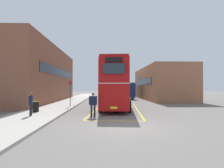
# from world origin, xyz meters

# --- Properties ---
(ground_plane) EXTENTS (135.60, 135.60, 0.00)m
(ground_plane) POSITION_xyz_m (0.00, 14.40, 0.00)
(ground_plane) COLOR #66605B
(sidewalk_left) EXTENTS (4.00, 57.60, 0.14)m
(sidewalk_left) POSITION_xyz_m (-6.50, 16.80, 0.07)
(sidewalk_left) COLOR #A39E93
(sidewalk_left) RESTS_ON ground
(brick_building_left) EXTENTS (6.71, 21.16, 7.97)m
(brick_building_left) POSITION_xyz_m (-11.42, 16.87, 3.99)
(brick_building_left) COLOR brown
(brick_building_left) RESTS_ON ground
(depot_building_right) EXTENTS (6.57, 16.49, 5.66)m
(depot_building_right) POSITION_xyz_m (8.75, 21.92, 2.83)
(depot_building_right) COLOR #9E6647
(depot_building_right) RESTS_ON ground
(double_decker_bus) EXTENTS (3.39, 9.81, 4.75)m
(double_decker_bus) POSITION_xyz_m (-0.10, 8.33, 2.51)
(double_decker_bus) COLOR black
(double_decker_bus) RESTS_ON ground
(single_deck_bus) EXTENTS (3.74, 9.58, 3.02)m
(single_deck_bus) POSITION_xyz_m (2.16, 25.47, 1.64)
(single_deck_bus) COLOR black
(single_deck_bus) RESTS_ON ground
(pedestrian_boarding) EXTENTS (0.59, 0.31, 1.79)m
(pedestrian_boarding) POSITION_xyz_m (-2.08, 3.14, 1.05)
(pedestrian_boarding) COLOR black
(pedestrian_boarding) RESTS_ON ground
(pedestrian_waiting_near) EXTENTS (0.33, 0.55, 1.68)m
(pedestrian_waiting_near) POSITION_xyz_m (-6.47, 2.93, 1.11)
(pedestrian_waiting_near) COLOR black
(pedestrian_waiting_near) RESTS_ON sidewalk_left
(litter_bin) EXTENTS (0.54, 0.54, 0.88)m
(litter_bin) POSITION_xyz_m (-6.94, 5.01, 0.58)
(litter_bin) COLOR black
(litter_bin) RESTS_ON sidewalk_left
(bus_stop_sign) EXTENTS (0.44, 0.08, 2.70)m
(bus_stop_sign) POSITION_xyz_m (-4.92, 9.11, 1.76)
(bus_stop_sign) COLOR #4C4C51
(bus_stop_sign) RESTS_ON sidewalk_left
(bay_marking_yellow) EXTENTS (5.17, 11.99, 0.01)m
(bay_marking_yellow) POSITION_xyz_m (-0.18, 6.50, 0.00)
(bay_marking_yellow) COLOR gold
(bay_marking_yellow) RESTS_ON ground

